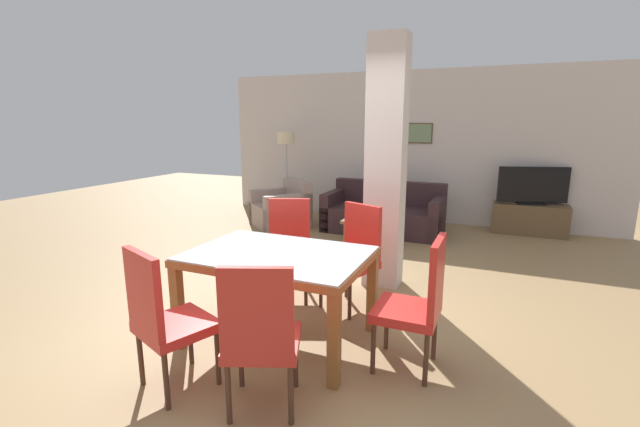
{
  "coord_description": "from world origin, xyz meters",
  "views": [
    {
      "loc": [
        1.65,
        -2.94,
        1.83
      ],
      "look_at": [
        0.0,
        0.87,
        0.92
      ],
      "focal_mm": 24.0,
      "sensor_mm": 36.0,
      "label": 1
    }
  ],
  "objects_px": {
    "dining_chair_head_right": "(418,300)",
    "dining_chair_far_right": "(354,253)",
    "tv_screen": "(533,186)",
    "tv_stand": "(529,219)",
    "bottle": "(376,215)",
    "sofa": "(384,215)",
    "dining_chair_near_left": "(164,316)",
    "dining_chair_far_left": "(289,245)",
    "floor_lamp": "(286,146)",
    "dining_table": "(278,271)",
    "dining_chair_near_right": "(261,333)",
    "coffee_table": "(365,234)",
    "armchair": "(282,210)"
  },
  "relations": [
    {
      "from": "dining_chair_head_right",
      "to": "dining_chair_far_right",
      "type": "distance_m",
      "value": 1.2
    },
    {
      "from": "tv_screen",
      "to": "tv_stand",
      "type": "bearing_deg",
      "value": 180.0
    },
    {
      "from": "bottle",
      "to": "sofa",
      "type": "bearing_deg",
      "value": 99.36
    },
    {
      "from": "dining_chair_near_left",
      "to": "dining_chair_far_left",
      "type": "distance_m",
      "value": 1.81
    },
    {
      "from": "bottle",
      "to": "floor_lamp",
      "type": "distance_m",
      "value": 2.95
    },
    {
      "from": "floor_lamp",
      "to": "dining_chair_head_right",
      "type": "bearing_deg",
      "value": -52.5
    },
    {
      "from": "sofa",
      "to": "tv_stand",
      "type": "relative_size",
      "value": 1.68
    },
    {
      "from": "dining_table",
      "to": "dining_chair_head_right",
      "type": "xyz_separation_m",
      "value": [
        1.16,
        0.0,
        -0.06
      ]
    },
    {
      "from": "dining_chair_near_left",
      "to": "sofa",
      "type": "distance_m",
      "value": 4.84
    },
    {
      "from": "dining_chair_near_right",
      "to": "coffee_table",
      "type": "relative_size",
      "value": 1.67
    },
    {
      "from": "dining_table",
      "to": "dining_chair_far_left",
      "type": "xyz_separation_m",
      "value": [
        -0.36,
        0.88,
        -0.06
      ]
    },
    {
      "from": "dining_chair_near_left",
      "to": "tv_stand",
      "type": "height_order",
      "value": "dining_chair_near_left"
    },
    {
      "from": "bottle",
      "to": "dining_chair_far_right",
      "type": "bearing_deg",
      "value": -80.6
    },
    {
      "from": "tv_stand",
      "to": "tv_screen",
      "type": "bearing_deg",
      "value": 0.0
    },
    {
      "from": "dining_chair_head_right",
      "to": "tv_screen",
      "type": "xyz_separation_m",
      "value": [
        0.94,
        4.65,
        0.24
      ]
    },
    {
      "from": "dining_table",
      "to": "bottle",
      "type": "relative_size",
      "value": 5.8
    },
    {
      "from": "sofa",
      "to": "tv_stand",
      "type": "height_order",
      "value": "sofa"
    },
    {
      "from": "dining_chair_far_right",
      "to": "dining_chair_far_left",
      "type": "bearing_deg",
      "value": 22.69
    },
    {
      "from": "dining_table",
      "to": "dining_chair_near_right",
      "type": "bearing_deg",
      "value": -67.81
    },
    {
      "from": "dining_chair_near_right",
      "to": "bottle",
      "type": "distance_m",
      "value": 3.66
    },
    {
      "from": "dining_chair_near_left",
      "to": "tv_stand",
      "type": "distance_m",
      "value": 6.11
    },
    {
      "from": "coffee_table",
      "to": "tv_stand",
      "type": "relative_size",
      "value": 0.54
    },
    {
      "from": "dining_table",
      "to": "armchair",
      "type": "bearing_deg",
      "value": 117.91
    },
    {
      "from": "armchair",
      "to": "floor_lamp",
      "type": "xyz_separation_m",
      "value": [
        -0.37,
        0.9,
        1.07
      ]
    },
    {
      "from": "dining_table",
      "to": "armchair",
      "type": "distance_m",
      "value": 4.01
    },
    {
      "from": "dining_chair_near_right",
      "to": "tv_screen",
      "type": "xyz_separation_m",
      "value": [
        1.74,
        5.53,
        0.24
      ]
    },
    {
      "from": "floor_lamp",
      "to": "dining_chair_near_right",
      "type": "bearing_deg",
      "value": -63.88
    },
    {
      "from": "dining_chair_near_right",
      "to": "dining_chair_near_left",
      "type": "bearing_deg",
      "value": 161.82
    },
    {
      "from": "dining_chair_near_left",
      "to": "dining_chair_near_right",
      "type": "distance_m",
      "value": 0.72
    },
    {
      "from": "dining_chair_near_left",
      "to": "floor_lamp",
      "type": "distance_m",
      "value": 5.74
    },
    {
      "from": "tv_screen",
      "to": "floor_lamp",
      "type": "distance_m",
      "value": 4.38
    },
    {
      "from": "tv_screen",
      "to": "dining_chair_near_right",
      "type": "bearing_deg",
      "value": 55.76
    },
    {
      "from": "sofa",
      "to": "floor_lamp",
      "type": "relative_size",
      "value": 1.2
    },
    {
      "from": "dining_table",
      "to": "floor_lamp",
      "type": "xyz_separation_m",
      "value": [
        -2.25,
        4.43,
        0.74
      ]
    },
    {
      "from": "dining_chair_near_right",
      "to": "coffee_table",
      "type": "height_order",
      "value": "dining_chair_near_right"
    },
    {
      "from": "dining_chair_head_right",
      "to": "floor_lamp",
      "type": "relative_size",
      "value": 0.64
    },
    {
      "from": "sofa",
      "to": "coffee_table",
      "type": "height_order",
      "value": "sofa"
    },
    {
      "from": "armchair",
      "to": "dining_table",
      "type": "bearing_deg",
      "value": 156.51
    },
    {
      "from": "dining_chair_far_left",
      "to": "floor_lamp",
      "type": "xyz_separation_m",
      "value": [
        -1.89,
        3.55,
        0.8
      ]
    },
    {
      "from": "dining_chair_far_left",
      "to": "dining_chair_near_right",
      "type": "distance_m",
      "value": 1.9
    },
    {
      "from": "dining_chair_near_right",
      "to": "sofa",
      "type": "relative_size",
      "value": 0.53
    },
    {
      "from": "tv_screen",
      "to": "dining_chair_far_right",
      "type": "bearing_deg",
      "value": 48.38
    },
    {
      "from": "floor_lamp",
      "to": "bottle",
      "type": "bearing_deg",
      "value": -35.93
    },
    {
      "from": "dining_table",
      "to": "dining_chair_head_right",
      "type": "relative_size",
      "value": 1.43
    },
    {
      "from": "dining_chair_head_right",
      "to": "coffee_table",
      "type": "distance_m",
      "value": 3.09
    },
    {
      "from": "sofa",
      "to": "bottle",
      "type": "xyz_separation_m",
      "value": [
        0.19,
        -1.12,
        0.25
      ]
    },
    {
      "from": "dining_chair_far_left",
      "to": "tv_stand",
      "type": "bearing_deg",
      "value": -145.27
    },
    {
      "from": "bottle",
      "to": "tv_stand",
      "type": "xyz_separation_m",
      "value": [
        2.05,
        1.88,
        -0.28
      ]
    },
    {
      "from": "dining_chair_far_right",
      "to": "floor_lamp",
      "type": "relative_size",
      "value": 0.64
    },
    {
      "from": "dining_chair_near_left",
      "to": "dining_chair_head_right",
      "type": "distance_m",
      "value": 1.78
    }
  ]
}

